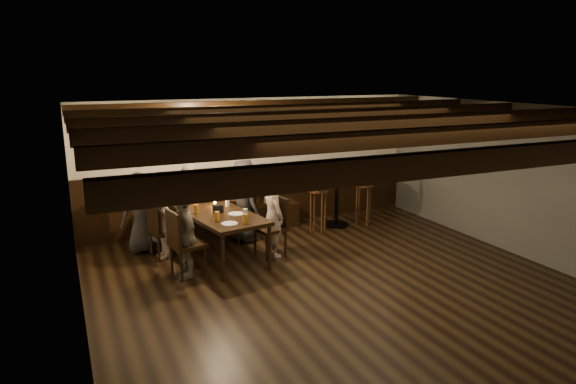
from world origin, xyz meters
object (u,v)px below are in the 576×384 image
person_left_near (161,222)px  bar_stool_left (318,209)px  chair_left_far (187,256)px  person_right_far (273,216)px  person_right_near (244,201)px  chair_right_near (243,224)px  person_left_far (184,236)px  person_bench_centre (189,202)px  chair_right_far (271,238)px  person_bench_left (141,212)px  dining_table (217,215)px  high_top_table (337,188)px  chair_left_near (164,241)px  bar_stool_right (364,203)px  person_bench_right (239,200)px

person_left_near → bar_stool_left: 2.88m
chair_left_far → person_left_near: bearing=-178.1°
person_right_far → person_right_near: bearing=0.0°
chair_right_near → person_right_far: bearing=-178.1°
person_left_far → bar_stool_left: bearing=101.2°
chair_left_far → person_bench_centre: 1.71m
person_left_near → chair_right_far: bearing=58.5°
person_bench_left → person_left_near: (0.23, -0.42, -0.07)m
dining_table → chair_right_far: (0.79, -0.31, -0.39)m
person_bench_left → person_right_near: person_right_near is taller
person_right_near → high_top_table: person_right_near is taller
person_bench_left → person_left_near: person_bench_left is taller
dining_table → person_bench_left: (-1.05, 0.72, -0.02)m
chair_left_near → person_left_far: bearing=-2.0°
chair_left_near → person_bench_centre: size_ratio=0.65×
high_top_table → bar_stool_left: size_ratio=0.99×
high_top_table → bar_stool_left: (-0.50, -0.21, -0.31)m
person_left_near → bar_stool_right: 3.88m
chair_right_far → bar_stool_right: bearing=-79.6°
person_right_far → high_top_table: size_ratio=1.17×
chair_right_near → person_right_far: 0.97m
dining_table → person_left_near: bearing=149.0°
chair_right_near → chair_right_far: size_ratio=1.02×
person_bench_centre → person_left_far: 1.68m
chair_right_far → bar_stool_left: bar_stool_left is taller
dining_table → person_bench_centre: size_ratio=1.54×
person_right_far → high_top_table: (1.73, 1.00, 0.08)m
bar_stool_left → person_bench_left: bearing=161.3°
person_right_near → bar_stool_left: 1.42m
high_top_table → person_right_far: bearing=-149.9°
dining_table → chair_right_far: chair_right_far is taller
chair_left_far → person_bench_left: bearing=-172.4°
chair_right_far → high_top_table: high_top_table is taller
chair_left_near → person_bench_centre: person_bench_centre is taller
person_bench_centre → person_left_near: 0.96m
chair_left_far → chair_right_far: size_ratio=1.04×
person_bench_left → bar_stool_left: size_ratio=1.16×
person_bench_left → person_left_near: size_ratio=1.13×
chair_right_near → chair_left_near: bearing=90.0°
person_left_near → person_right_near: size_ratio=0.83×
chair_left_far → chair_right_near: (1.26, 1.14, -0.01)m
bar_stool_right → high_top_table: bearing=144.4°
person_bench_right → bar_stool_left: person_bench_right is taller
chair_right_near → person_right_far: size_ratio=0.74×
person_bench_centre → person_right_far: 1.68m
chair_left_near → person_bench_left: 0.62m
person_bench_centre → bar_stool_right: (3.24, -0.49, -0.25)m
chair_left_far → person_right_near: (1.29, 1.15, 0.41)m
dining_table → high_top_table: (2.55, 0.69, 0.06)m
chair_right_near → bar_stool_right: (2.42, -0.03, 0.13)m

